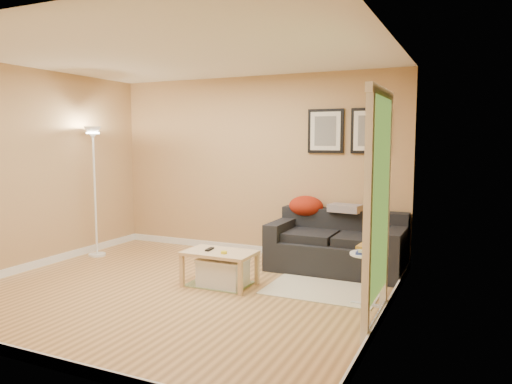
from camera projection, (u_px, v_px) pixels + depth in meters
floor at (180, 290)px, 5.44m from camera, size 4.50×4.50×0.00m
ceiling at (176, 54)px, 5.16m from camera, size 4.50×4.50×0.00m
wall_back at (255, 166)px, 7.11m from camera, size 4.50×0.00×4.50m
wall_front at (23, 193)px, 3.49m from camera, size 4.50×0.00×4.50m
wall_left at (32, 169)px, 6.24m from camera, size 0.00×4.00×4.00m
wall_right at (387, 182)px, 4.36m from camera, size 0.00×4.00×4.00m
baseboard_back at (255, 249)px, 7.23m from camera, size 4.50×0.02×0.10m
baseboard_front at (33, 357)px, 3.64m from camera, size 4.50×0.02×0.10m
baseboard_left at (37, 264)px, 6.37m from camera, size 0.02×4.00×0.10m
baseboard_right at (382, 315)px, 4.50m from camera, size 0.02×4.00×0.10m
sofa at (337, 242)px, 6.21m from camera, size 1.70×0.90×0.75m
red_throw at (306, 206)px, 6.66m from camera, size 0.48×0.36×0.28m
plaid_throw at (345, 208)px, 6.39m from camera, size 0.45×0.32×0.10m
framed_print_left at (326, 131)px, 6.58m from camera, size 0.50×0.04×0.60m
framed_print_right at (370, 131)px, 6.33m from camera, size 0.50×0.04×0.60m
area_rug at (322, 290)px, 5.40m from camera, size 1.25×0.85×0.01m
green_runner at (220, 284)px, 5.64m from camera, size 0.70×0.50×0.01m
coffee_table at (220, 269)px, 5.57m from camera, size 0.86×0.58×0.41m
remote_control at (210, 249)px, 5.61m from camera, size 0.07×0.16×0.02m
tape_roll at (224, 252)px, 5.43m from camera, size 0.07×0.07×0.03m
storage_bin at (223, 272)px, 5.55m from camera, size 0.54×0.39×0.33m
side_table at (367, 280)px, 4.89m from camera, size 0.36×0.36×0.55m
book_stack at (368, 249)px, 4.86m from camera, size 0.27×0.31×0.08m
floor_lamp at (95, 195)px, 6.94m from camera, size 0.24×0.24×1.88m
doorway at (378, 214)px, 4.28m from camera, size 0.12×1.01×2.13m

